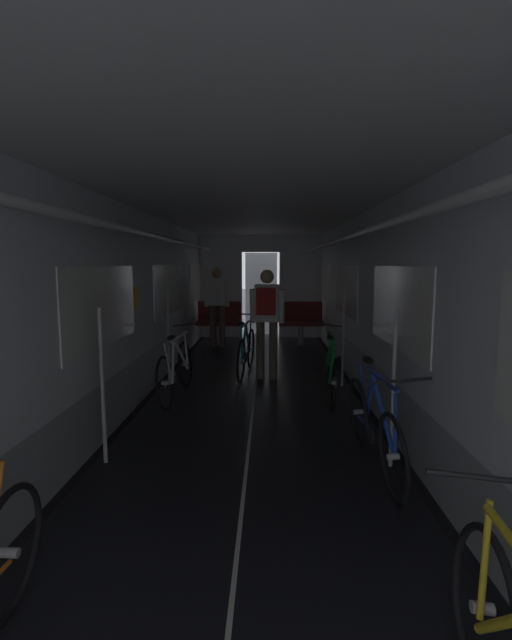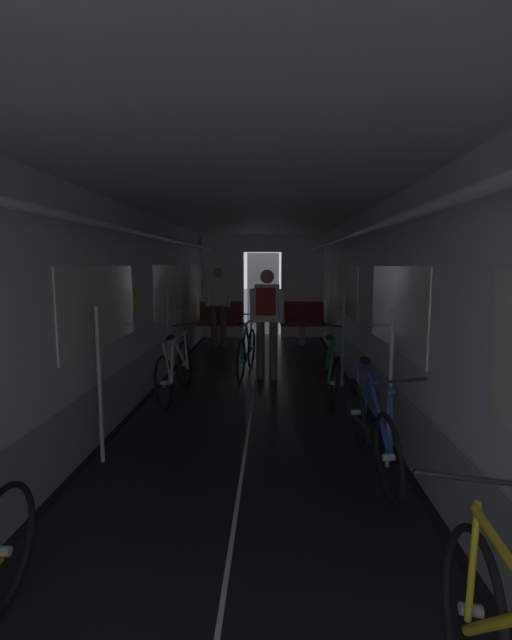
{
  "view_description": "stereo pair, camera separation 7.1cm",
  "coord_description": "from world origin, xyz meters",
  "views": [
    {
      "loc": [
        0.19,
        -1.67,
        1.77
      ],
      "look_at": [
        0.0,
        5.04,
        0.92
      ],
      "focal_mm": 25.01,
      "sensor_mm": 36.0,
      "label": 1
    },
    {
      "loc": [
        0.26,
        -1.67,
        1.77
      ],
      "look_at": [
        0.0,
        5.04,
        0.92
      ],
      "focal_mm": 25.01,
      "sensor_mm": 36.0,
      "label": 2
    }
  ],
  "objects": [
    {
      "name": "person_standing_near_bench",
      "position": [
        -0.9,
        7.7,
        0.98
      ],
      "size": [
        0.53,
        0.23,
        1.69
      ],
      "color": "brown",
      "rests_on": "ground"
    },
    {
      "name": "bench_seat_far_left",
      "position": [
        -0.9,
        8.07,
        0.57
      ],
      "size": [
        0.98,
        0.51,
        0.95
      ],
      "color": "gray",
      "rests_on": "ground"
    },
    {
      "name": "train_car_shell",
      "position": [
        -0.0,
        3.6,
        1.7
      ],
      "size": [
        3.14,
        12.34,
        2.57
      ],
      "color": "black",
      "rests_on": "ground"
    },
    {
      "name": "person_cyclist_aisle",
      "position": [
        0.16,
        5.05,
        1.02
      ],
      "size": [
        0.54,
        0.4,
        1.69
      ],
      "color": "brown",
      "rests_on": "ground"
    },
    {
      "name": "bicycle_green",
      "position": [
        1.04,
        4.12,
        0.38
      ],
      "size": [
        0.44,
        1.69,
        0.95
      ],
      "color": "black",
      "rests_on": "ground"
    },
    {
      "name": "bicycle_white",
      "position": [
        -1.03,
        4.07,
        0.38
      ],
      "size": [
        0.44,
        1.69,
        0.95
      ],
      "color": "black",
      "rests_on": "ground"
    },
    {
      "name": "bicycle_blue",
      "position": [
        1.1,
        2.06,
        0.38
      ],
      "size": [
        0.44,
        1.69,
        0.95
      ],
      "color": "black",
      "rests_on": "ground"
    },
    {
      "name": "bench_seat_far_right",
      "position": [
        0.9,
        8.07,
        0.57
      ],
      "size": [
        0.98,
        0.51,
        0.95
      ],
      "color": "gray",
      "rests_on": "ground"
    },
    {
      "name": "bicycle_teal_in_aisle",
      "position": [
        -0.17,
        5.32,
        0.38
      ],
      "size": [
        0.44,
        1.69,
        0.94
      ],
      "color": "black",
      "rests_on": "ground"
    }
  ]
}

